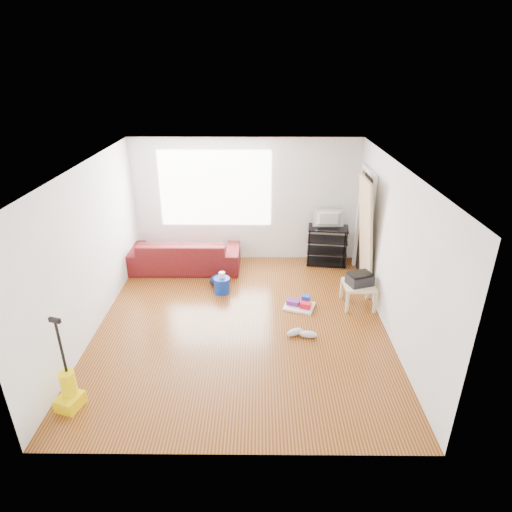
{
  "coord_description": "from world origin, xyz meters",
  "views": [
    {
      "loc": [
        0.27,
        -5.75,
        3.83
      ],
      "look_at": [
        0.22,
        0.6,
        0.9
      ],
      "focal_mm": 30.0,
      "sensor_mm": 36.0,
      "label": 1
    }
  ],
  "objects_px": {
    "sofa": "(185,269)",
    "side_table": "(359,287)",
    "tv_stand": "(327,245)",
    "bucket": "(222,292)",
    "backpack": "(220,285)",
    "vacuum": "(69,391)",
    "cleaning_tray": "(300,304)"
  },
  "relations": [
    {
      "from": "side_table",
      "to": "vacuum",
      "type": "relative_size",
      "value": 0.42
    },
    {
      "from": "backpack",
      "to": "side_table",
      "type": "bearing_deg",
      "value": -28.27
    },
    {
      "from": "bucket",
      "to": "sofa",
      "type": "bearing_deg",
      "value": 130.86
    },
    {
      "from": "sofa",
      "to": "cleaning_tray",
      "type": "xyz_separation_m",
      "value": [
        2.19,
        -1.45,
        0.05
      ]
    },
    {
      "from": "tv_stand",
      "to": "backpack",
      "type": "distance_m",
      "value": 2.35
    },
    {
      "from": "side_table",
      "to": "bucket",
      "type": "bearing_deg",
      "value": 169.48
    },
    {
      "from": "sofa",
      "to": "vacuum",
      "type": "distance_m",
      "value": 3.84
    },
    {
      "from": "tv_stand",
      "to": "backpack",
      "type": "height_order",
      "value": "tv_stand"
    },
    {
      "from": "side_table",
      "to": "backpack",
      "type": "xyz_separation_m",
      "value": [
        -2.41,
        0.69,
        -0.35
      ]
    },
    {
      "from": "tv_stand",
      "to": "vacuum",
      "type": "relative_size",
      "value": 0.69
    },
    {
      "from": "sofa",
      "to": "side_table",
      "type": "height_order",
      "value": "side_table"
    },
    {
      "from": "vacuum",
      "to": "side_table",
      "type": "bearing_deg",
      "value": 48.21
    },
    {
      "from": "cleaning_tray",
      "to": "vacuum",
      "type": "xyz_separation_m",
      "value": [
        -2.97,
        -2.3,
        0.17
      ]
    },
    {
      "from": "sofa",
      "to": "vacuum",
      "type": "bearing_deg",
      "value": 78.26
    },
    {
      "from": "side_table",
      "to": "bucket",
      "type": "relative_size",
      "value": 1.8
    },
    {
      "from": "cleaning_tray",
      "to": "backpack",
      "type": "xyz_separation_m",
      "value": [
        -1.43,
        0.76,
        -0.05
      ]
    },
    {
      "from": "tv_stand",
      "to": "backpack",
      "type": "relative_size",
      "value": 2.14
    },
    {
      "from": "tv_stand",
      "to": "bucket",
      "type": "height_order",
      "value": "tv_stand"
    },
    {
      "from": "sofa",
      "to": "backpack",
      "type": "xyz_separation_m",
      "value": [
        0.76,
        -0.7,
        0.0
      ]
    },
    {
      "from": "bucket",
      "to": "vacuum",
      "type": "relative_size",
      "value": 0.24
    },
    {
      "from": "cleaning_tray",
      "to": "vacuum",
      "type": "bearing_deg",
      "value": -142.27
    },
    {
      "from": "cleaning_tray",
      "to": "backpack",
      "type": "relative_size",
      "value": 1.49
    },
    {
      "from": "sofa",
      "to": "bucket",
      "type": "relative_size",
      "value": 7.68
    },
    {
      "from": "cleaning_tray",
      "to": "side_table",
      "type": "bearing_deg",
      "value": 3.74
    },
    {
      "from": "tv_stand",
      "to": "vacuum",
      "type": "xyz_separation_m",
      "value": [
        -3.65,
        -4.02,
        -0.18
      ]
    },
    {
      "from": "sofa",
      "to": "backpack",
      "type": "relative_size",
      "value": 5.63
    },
    {
      "from": "bucket",
      "to": "backpack",
      "type": "xyz_separation_m",
      "value": [
        -0.06,
        0.26,
        0.0
      ]
    },
    {
      "from": "cleaning_tray",
      "to": "vacuum",
      "type": "relative_size",
      "value": 0.48
    },
    {
      "from": "sofa",
      "to": "backpack",
      "type": "distance_m",
      "value": 1.03
    },
    {
      "from": "bucket",
      "to": "cleaning_tray",
      "type": "height_order",
      "value": "cleaning_tray"
    },
    {
      "from": "bucket",
      "to": "side_table",
      "type": "bearing_deg",
      "value": -10.52
    },
    {
      "from": "sofa",
      "to": "tv_stand",
      "type": "height_order",
      "value": "tv_stand"
    }
  ]
}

